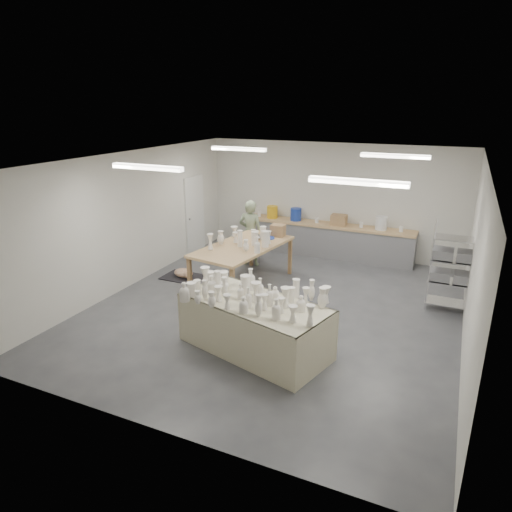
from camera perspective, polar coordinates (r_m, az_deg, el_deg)
The scene contains 9 objects.
room at distance 8.81m, azimuth 2.20°, elevation 5.97°, with size 8.00×8.02×3.00m.
back_counter at distance 12.48m, azimuth 8.79°, elevation 2.16°, with size 4.60×0.60×1.24m.
wire_shelf at distance 9.78m, azimuth 23.45°, elevation -1.25°, with size 0.88×0.48×1.80m.
drying_table at distance 7.71m, azimuth -0.23°, elevation -8.45°, with size 2.72×1.84×1.26m.
work_table at distance 10.30m, azimuth -1.18°, elevation 1.46°, with size 1.63×2.69×1.32m.
rug at distance 11.08m, azimuth -9.01°, elevation -2.62°, with size 1.00×0.70×0.02m, color black.
cat at distance 11.01m, azimuth -8.99°, elevation -2.11°, with size 0.51×0.39×0.21m.
potter at distance 11.56m, azimuth -0.69°, elevation 2.89°, with size 0.62×0.40×1.69m, color gray.
red_stool at distance 11.95m, azimuth -0.13°, elevation 0.76°, with size 0.48×0.48×0.35m.
Camera 1 is at (3.12, -7.88, 4.00)m, focal length 32.00 mm.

